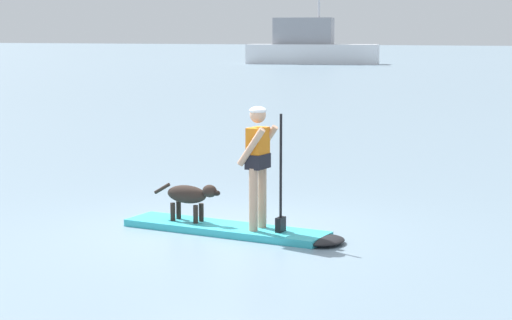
{
  "coord_description": "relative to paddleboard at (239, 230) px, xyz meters",
  "views": [
    {
      "loc": [
        5.74,
        -11.0,
        2.77
      ],
      "look_at": [
        0.0,
        1.0,
        0.9
      ],
      "focal_mm": 63.33,
      "sensor_mm": 36.0,
      "label": 1
    }
  ],
  "objects": [
    {
      "name": "dog",
      "position": [
        -0.81,
        0.03,
        0.42
      ],
      "size": [
        1.11,
        0.25,
        0.56
      ],
      "color": "#2D231E",
      "rests_on": "paddleboard"
    },
    {
      "name": "paddleboard",
      "position": [
        0.0,
        0.0,
        0.0
      ],
      "size": [
        3.3,
        0.82,
        0.1
      ],
      "color": "#33B2BF",
      "rests_on": "ground_plane"
    },
    {
      "name": "ground_plane",
      "position": [
        -0.23,
        0.01,
        -0.05
      ],
      "size": [
        400.0,
        400.0,
        0.0
      ],
      "primitive_type": "plane",
      "color": "gray"
    },
    {
      "name": "person_paddler",
      "position": [
        0.31,
        -0.01,
        1.04
      ],
      "size": [
        0.61,
        0.49,
        1.69
      ],
      "color": "tan",
      "rests_on": "paddleboard"
    },
    {
      "name": "moored_boat_outer",
      "position": [
        -25.99,
        66.32,
        1.52
      ],
      "size": [
        12.31,
        5.4,
        10.19
      ],
      "color": "white",
      "rests_on": "ground_plane"
    }
  ]
}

